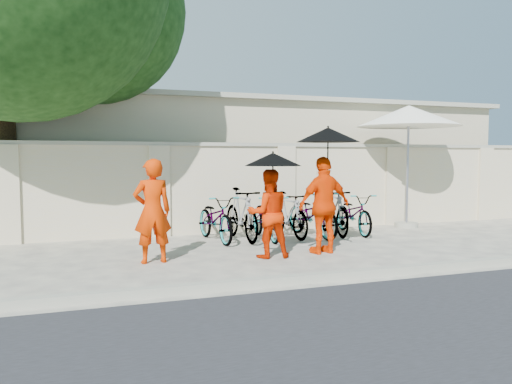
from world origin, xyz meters
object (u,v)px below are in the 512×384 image
object	(u,v)px
monk_center	(268,214)
monk_right	(324,205)
patio_umbrella	(409,117)
monk_left	(152,211)

from	to	relation	value
monk_center	monk_right	distance (m)	1.09
monk_center	monk_right	size ratio (longest dim) A/B	0.87
monk_center	patio_umbrella	xyz separation A→B (m)	(4.61, 2.41, 1.96)
monk_center	patio_umbrella	size ratio (longest dim) A/B	0.51
monk_left	patio_umbrella	size ratio (longest dim) A/B	0.57
monk_left	patio_umbrella	xyz separation A→B (m)	(6.57, 2.19, 1.87)
monk_left	monk_right	world-z (taller)	monk_right
patio_umbrella	monk_center	bearing A→B (deg)	-152.43
monk_left	monk_center	world-z (taller)	monk_left
patio_umbrella	monk_right	bearing A→B (deg)	-145.86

